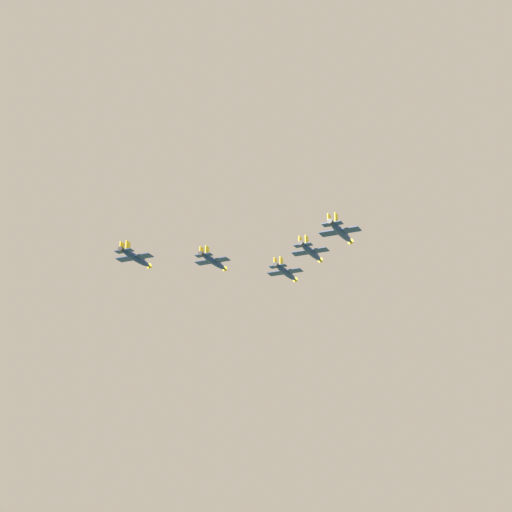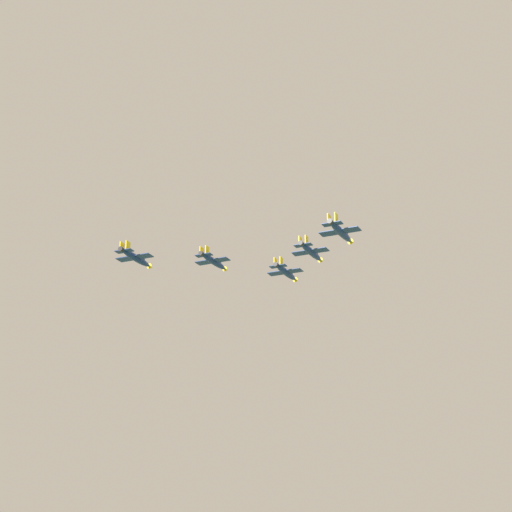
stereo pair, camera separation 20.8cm
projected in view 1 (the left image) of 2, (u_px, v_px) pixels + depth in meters
The scene contains 5 objects.
jet_lead at pixel (286, 272), 299.09m from camera, with size 11.24×16.87×3.78m.
jet_left_wingman at pixel (214, 261), 289.55m from camera, with size 10.90×16.44×3.65m.
jet_right_wingman at pixel (311, 252), 276.58m from camera, with size 10.95×16.45×3.68m.
jet_left_outer at pixel (136, 258), 279.15m from camera, with size 11.31×16.97×3.80m.
jet_right_outer at pixel (341, 232), 253.70m from camera, with size 11.27×16.94×3.78m.
Camera 1 is at (230.49, -193.63, 54.46)m, focal length 68.21 mm.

